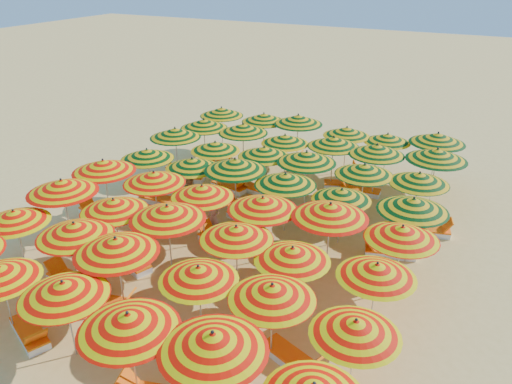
# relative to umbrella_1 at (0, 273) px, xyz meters

# --- Properties ---
(ground) EXTENTS (120.00, 120.00, 0.00)m
(ground) POSITION_rel_umbrella_1_xyz_m (3.40, 7.56, -1.94)
(ground) COLOR #EFC16A
(ground) RESTS_ON ground
(umbrella_1) EXTENTS (2.35, 2.35, 2.21)m
(umbrella_1) POSITION_rel_umbrella_1_xyz_m (0.00, 0.00, 0.00)
(umbrella_1) COLOR silver
(umbrella_1) RESTS_ON ground
(umbrella_2) EXTENTS (2.53, 2.53, 2.34)m
(umbrella_2) POSITION_rel_umbrella_1_xyz_m (2.17, 0.11, 0.12)
(umbrella_2) COLOR silver
(umbrella_2) RESTS_ON ground
(umbrella_3) EXTENTS (2.46, 2.46, 2.44)m
(umbrella_3) POSITION_rel_umbrella_1_xyz_m (4.44, -0.19, 0.21)
(umbrella_3) COLOR silver
(umbrella_3) RESTS_ON ground
(umbrella_4) EXTENTS (3.01, 3.01, 2.49)m
(umbrella_4) POSITION_rel_umbrella_1_xyz_m (6.45, 0.07, 0.25)
(umbrella_4) COLOR silver
(umbrella_4) RESTS_ON ground
(umbrella_6) EXTENTS (2.51, 2.51, 2.28)m
(umbrella_6) POSITION_rel_umbrella_1_xyz_m (-2.16, 2.24, 0.07)
(umbrella_6) COLOR silver
(umbrella_6) RESTS_ON ground
(umbrella_7) EXTENTS (2.62, 2.62, 2.41)m
(umbrella_7) POSITION_rel_umbrella_1_xyz_m (0.31, 2.34, 0.18)
(umbrella_7) COLOR silver
(umbrella_7) RESTS_ON ground
(umbrella_8) EXTENTS (2.81, 2.81, 2.51)m
(umbrella_8) POSITION_rel_umbrella_1_xyz_m (2.11, 2.09, 0.27)
(umbrella_8) COLOR silver
(umbrella_8) RESTS_ON ground
(umbrella_9) EXTENTS (2.50, 2.50, 2.24)m
(umbrella_9) POSITION_rel_umbrella_1_xyz_m (4.65, 2.29, 0.03)
(umbrella_9) COLOR silver
(umbrella_9) RESTS_ON ground
(umbrella_10) EXTENTS (2.90, 2.90, 2.32)m
(umbrella_10) POSITION_rel_umbrella_1_xyz_m (6.73, 2.33, 0.10)
(umbrella_10) COLOR silver
(umbrella_10) RESTS_ON ground
(umbrella_11) EXTENTS (2.43, 2.43, 2.21)m
(umbrella_11) POSITION_rel_umbrella_1_xyz_m (8.88, 2.11, 0.00)
(umbrella_11) COLOR silver
(umbrella_11) RESTS_ON ground
(umbrella_12) EXTENTS (2.84, 2.84, 2.56)m
(umbrella_12) POSITION_rel_umbrella_1_xyz_m (-2.12, 4.21, 0.31)
(umbrella_12) COLOR silver
(umbrella_12) RESTS_ON ground
(umbrella_13) EXTENTS (2.42, 2.42, 2.36)m
(umbrella_13) POSITION_rel_umbrella_1_xyz_m (0.20, 4.16, 0.14)
(umbrella_13) COLOR silver
(umbrella_13) RESTS_ON ground
(umbrella_14) EXTENTS (2.81, 2.81, 2.54)m
(umbrella_14) POSITION_rel_umbrella_1_xyz_m (2.24, 4.28, 0.30)
(umbrella_14) COLOR silver
(umbrella_14) RESTS_ON ground
(umbrella_15) EXTENTS (2.67, 2.67, 2.34)m
(umbrella_15) POSITION_rel_umbrella_1_xyz_m (4.59, 4.42, 0.12)
(umbrella_15) COLOR silver
(umbrella_15) RESTS_ON ground
(umbrella_16) EXTENTS (2.41, 2.41, 2.26)m
(umbrella_16) POSITION_rel_umbrella_1_xyz_m (6.47, 4.20, 0.05)
(umbrella_16) COLOR silver
(umbrella_16) RESTS_ON ground
(umbrella_17) EXTENTS (2.52, 2.52, 2.24)m
(umbrella_17) POSITION_rel_umbrella_1_xyz_m (8.74, 4.49, 0.03)
(umbrella_17) COLOR silver
(umbrella_17) RESTS_ON ground
(umbrella_18) EXTENTS (2.48, 2.48, 2.53)m
(umbrella_18) POSITION_rel_umbrella_1_xyz_m (-2.19, 6.32, 0.29)
(umbrella_18) COLOR silver
(umbrella_18) RESTS_ON ground
(umbrella_19) EXTENTS (2.53, 2.53, 2.42)m
(umbrella_19) POSITION_rel_umbrella_1_xyz_m (0.05, 6.47, 0.19)
(umbrella_19) COLOR silver
(umbrella_19) RESTS_ON ground
(umbrella_20) EXTENTS (2.60, 2.60, 2.34)m
(umbrella_20) POSITION_rel_umbrella_1_xyz_m (2.16, 6.38, 0.12)
(umbrella_20) COLOR silver
(umbrella_20) RESTS_ON ground
(umbrella_21) EXTENTS (3.04, 3.04, 2.45)m
(umbrella_21) POSITION_rel_umbrella_1_xyz_m (4.53, 6.31, 0.22)
(umbrella_21) COLOR silver
(umbrella_21) RESTS_ON ground
(umbrella_22) EXTENTS (2.65, 2.65, 2.57)m
(umbrella_22) POSITION_rel_umbrella_1_xyz_m (6.70, 6.63, 0.32)
(umbrella_22) COLOR silver
(umbrella_22) RESTS_ON ground
(umbrella_23) EXTENTS (2.87, 2.87, 2.35)m
(umbrella_23) POSITION_rel_umbrella_1_xyz_m (8.93, 6.60, 0.13)
(umbrella_23) COLOR silver
(umbrella_23) RESTS_ON ground
(umbrella_24) EXTENTS (2.49, 2.49, 2.33)m
(umbrella_24) POSITION_rel_umbrella_1_xyz_m (-1.81, 8.44, 0.11)
(umbrella_24) COLOR silver
(umbrella_24) RESTS_ON ground
(umbrella_25) EXTENTS (2.67, 2.67, 2.26)m
(umbrella_25) POSITION_rel_umbrella_1_xyz_m (0.33, 8.54, 0.05)
(umbrella_25) COLOR silver
(umbrella_25) RESTS_ON ground
(umbrella_26) EXTENTS (2.58, 2.58, 2.54)m
(umbrella_26) POSITION_rel_umbrella_1_xyz_m (2.21, 8.65, 0.29)
(umbrella_26) COLOR silver
(umbrella_26) RESTS_ON ground
(umbrella_27) EXTENTS (2.71, 2.71, 2.40)m
(umbrella_27) POSITION_rel_umbrella_1_xyz_m (4.36, 8.51, 0.17)
(umbrella_27) COLOR silver
(umbrella_27) RESTS_ON ground
(umbrella_28) EXTENTS (2.68, 2.68, 2.21)m
(umbrella_28) POSITION_rel_umbrella_1_xyz_m (6.46, 8.56, 0.00)
(umbrella_28) COLOR silver
(umbrella_28) RESTS_ON ground
(umbrella_29) EXTENTS (2.82, 2.82, 2.45)m
(umbrella_29) POSITION_rel_umbrella_1_xyz_m (8.89, 8.44, 0.21)
(umbrella_29) COLOR silver
(umbrella_29) RESTS_ON ground
(umbrella_30) EXTENTS (2.87, 2.87, 2.46)m
(umbrella_30) POSITION_rel_umbrella_1_xyz_m (-2.17, 10.94, 0.22)
(umbrella_30) COLOR silver
(umbrella_30) RESTS_ON ground
(umbrella_31) EXTENTS (2.50, 2.50, 2.26)m
(umbrella_31) POSITION_rel_umbrella_1_xyz_m (0.12, 10.64, 0.05)
(umbrella_31) COLOR silver
(umbrella_31) RESTS_ON ground
(umbrella_32) EXTENTS (2.90, 2.90, 2.33)m
(umbrella_32) POSITION_rel_umbrella_1_xyz_m (2.36, 10.85, 0.11)
(umbrella_32) COLOR silver
(umbrella_32) RESTS_ON ground
(umbrella_33) EXTENTS (2.93, 2.93, 2.52)m
(umbrella_33) POSITION_rel_umbrella_1_xyz_m (4.32, 10.67, 0.28)
(umbrella_33) COLOR silver
(umbrella_33) RESTS_ON ground
(umbrella_34) EXTENTS (2.55, 2.55, 2.37)m
(umbrella_34) POSITION_rel_umbrella_1_xyz_m (6.63, 10.76, 0.14)
(umbrella_34) COLOR silver
(umbrella_34) RESTS_ON ground
(umbrella_35) EXTENTS (2.48, 2.48, 2.35)m
(umbrella_35) POSITION_rel_umbrella_1_xyz_m (8.63, 10.91, 0.13)
(umbrella_35) COLOR silver
(umbrella_35) RESTS_ON ground
(umbrella_36) EXTENTS (2.89, 2.89, 2.42)m
(umbrella_36) POSITION_rel_umbrella_1_xyz_m (-1.79, 12.77, 0.19)
(umbrella_36) COLOR silver
(umbrella_36) RESTS_ON ground
(umbrella_37) EXTENTS (2.33, 2.33, 2.46)m
(umbrella_37) POSITION_rel_umbrella_1_xyz_m (0.28, 12.88, 0.23)
(umbrella_37) COLOR silver
(umbrella_37) RESTS_ON ground
(umbrella_38) EXTENTS (2.83, 2.83, 2.27)m
(umbrella_38) POSITION_rel_umbrella_1_xyz_m (2.45, 12.81, 0.06)
(umbrella_38) COLOR silver
(umbrella_38) RESTS_ON ground
(umbrella_39) EXTENTS (2.36, 2.36, 2.40)m
(umbrella_39) POSITION_rel_umbrella_1_xyz_m (4.59, 13.16, 0.17)
(umbrella_39) COLOR silver
(umbrella_39) RESTS_ON ground
(umbrella_40) EXTENTS (2.92, 2.92, 2.46)m
(umbrella_40) POSITION_rel_umbrella_1_xyz_m (6.55, 12.89, 0.23)
(umbrella_40) COLOR silver
(umbrella_40) RESTS_ON ground
(umbrella_41) EXTENTS (3.06, 3.06, 2.57)m
(umbrella_41) POSITION_rel_umbrella_1_xyz_m (8.88, 13.17, 0.32)
(umbrella_41) COLOR silver
(umbrella_41) RESTS_ON ground
(umbrella_42) EXTENTS (2.64, 2.64, 2.40)m
(umbrella_42) POSITION_rel_umbrella_1_xyz_m (-2.12, 15.00, 0.17)
(umbrella_42) COLOR silver
(umbrella_42) RESTS_ON ground
(umbrella_43) EXTENTS (2.86, 2.86, 2.38)m
(umbrella_43) POSITION_rel_umbrella_1_xyz_m (0.28, 15.09, 0.15)
(umbrella_43) COLOR silver
(umbrella_43) RESTS_ON ground
(umbrella_44) EXTENTS (3.17, 3.17, 2.54)m
(umbrella_44) POSITION_rel_umbrella_1_xyz_m (2.11, 15.14, 0.29)
(umbrella_44) COLOR silver
(umbrella_44) RESTS_ON ground
(umbrella_45) EXTENTS (2.25, 2.25, 2.31)m
(umbrella_45) POSITION_rel_umbrella_1_xyz_m (4.60, 15.02, 0.09)
(umbrella_45) COLOR silver
(umbrella_45) RESTS_ON ground
(umbrella_46) EXTENTS (2.43, 2.43, 2.23)m
(umbrella_46) POSITION_rel_umbrella_1_xyz_m (6.47, 15.15, 0.02)
(umbrella_46) COLOR silver
(umbrella_46) RESTS_ON ground
(umbrella_47) EXTENTS (3.12, 3.12, 2.55)m
(umbrella_47) POSITION_rel_umbrella_1_xyz_m (8.59, 15.30, 0.31)
(umbrella_47) COLOR silver
(umbrella_47) RESTS_ON ground
(lounger_1) EXTENTS (1.82, 1.23, 0.69)m
(lounger_1) POSITION_rel_umbrella_1_xyz_m (0.59, 0.04, -1.79)
(lounger_1) COLOR white
(lounger_1) RESTS_ON ground
(lounger_3) EXTENTS (1.79, 0.79, 0.69)m
(lounger_3) POSITION_rel_umbrella_1_xyz_m (-0.29, 2.34, -1.79)
(lounger_3) COLOR white
(lounger_3) RESTS_ON ground
(lounger_4) EXTENTS (1.82, 0.94, 0.69)m
(lounger_4) POSITION_rel_umbrella_1_xyz_m (1.61, 1.97, -1.79)
(lounger_4) COLOR white
(lounger_4) RESTS_ON ground
(lounger_5) EXTENTS (1.83, 1.16, 0.69)m
(lounger_5) POSITION_rel_umbrella_1_xyz_m (7.33, 2.36, -1.79)
(lounger_5) COLOR white
(lounger_5) RESTS_ON ground
(lounger_6) EXTENTS (1.83, 1.14, 0.69)m
(lounger_6) POSITION_rel_umbrella_1_xyz_m (0.70, 4.06, -1.79)
(lounger_6) COLOR white
(lounger_6) RESTS_ON ground
(lounger_7) EXTENTS (1.82, 1.03, 0.69)m
(lounger_7) POSITION_rel_umbrella_1_xyz_m (-2.78, 6.14, -1.79)
(lounger_7) COLOR white
(lounger_7) RESTS_ON ground
(lounger_8) EXTENTS (1.82, 1.01, 0.69)m
(lounger_8) POSITION_rel_umbrella_1_xyz_m (-0.45, 6.27, -1.79)
(lounger_8) COLOR white
(lounger_8) RESTS_ON ground
(lounger_9) EXTENTS (1.82, 1.02, 0.69)m
(lounger_9) POSITION_rel_umbrella_1_xyz_m (2.66, 6.53, -1.79)
(lounger_9) COLOR white
(lounger_9) RESTS_ON ground
(lounger_10) EXTENTS (1.83, 1.10, 0.69)m
(lounger_10) POSITION_rel_umbrella_1_xyz_m (5.13, 6.46, -1.79)
(lounger_10) COLOR white
(lounger_10) RESTS_ON ground
(lounger_11) EXTENTS (1.76, 0.67, 0.69)m
(lounger_11) POSITION_rel_umbrella_1_xyz_m (-1.31, 8.29, -1.79)
(lounger_11) COLOR white
(lounger_11) RESTS_ON ground
(lounger_12) EXTENTS (1.82, 1.00, 0.69)m
(lounger_12) POSITION_rel_umbrella_1_xyz_m (2.71, 8.54, -1.79)
(lounger_12) COLOR white
(lounger_12) RESTS_ON ground
(lounger_13) EXTENTS (1.83, 1.04, 0.69)m
(lounger_13) POSITION_rel_umbrella_1_xyz_m (8.29, 8.56, -1.79)
(lounger_13) COLOR white
(lounger_13) RESTS_ON ground
(lounger_14) EXTENTS (1.82, 0.93, 0.69)m
(lounger_14) POSITION_rel_umbrella_1_xyz_m (-1.67, 10.77, -1.79)
(lounger_14) COLOR white
(lounger_14) RESTS_ON ground
(lounger_15) EXTENTS (1.82, 0.93, 0.69)m
(lounger_15) POSITION_rel_umbrella_1_xyz_m (0.72, 10.79, -1.79)
(lounger_15) COLOR white
(lounger_15) RESTS_ON ground
(lounger_16) EXTENTS (1.80, 0.84, 0.69)m
(lounger_16) POSITION_rel_umbrella_1_xyz_m (1.86, 11.07, -1.79)
(lounger_16) COLOR white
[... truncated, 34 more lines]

